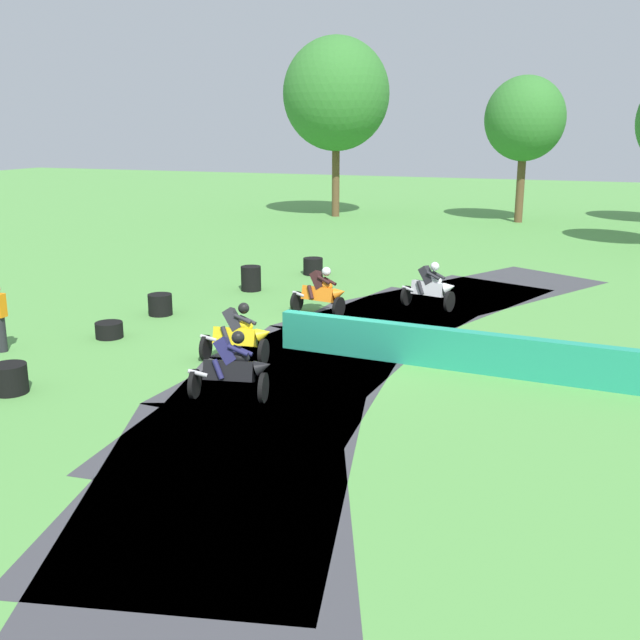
{
  "coord_description": "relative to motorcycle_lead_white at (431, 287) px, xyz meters",
  "views": [
    {
      "loc": [
        5.91,
        -16.09,
        5.29
      ],
      "look_at": [
        0.02,
        -0.45,
        0.9
      ],
      "focal_mm": 42.13,
      "sensor_mm": 36.0,
      "label": 1
    }
  ],
  "objects": [
    {
      "name": "ground_plane",
      "position": [
        -1.38,
        -5.16,
        -0.66
      ],
      "size": [
        120.0,
        120.0,
        0.0
      ],
      "primitive_type": "plane",
      "color": "#569947"
    },
    {
      "name": "track_asphalt",
      "position": [
        -0.55,
        -5.22,
        -0.66
      ],
      "size": [
        8.76,
        26.0,
        0.01
      ],
      "color": "#3D3D42",
      "rests_on": "ground"
    },
    {
      "name": "safety_barrier",
      "position": [
        4.5,
        -5.56,
        -0.21
      ],
      "size": [
        13.95,
        1.23,
        0.9
      ],
      "primitive_type": "cube",
      "rotation": [
        0.0,
        0.0,
        4.65
      ],
      "color": "#239375",
      "rests_on": "ground"
    },
    {
      "name": "motorcycle_lead_white",
      "position": [
        0.0,
        0.0,
        0.0
      ],
      "size": [
        1.71,
        1.01,
        1.42
      ],
      "color": "black",
      "rests_on": "ground"
    },
    {
      "name": "motorcycle_chase_orange",
      "position": [
        -2.77,
        -1.75,
        -0.02
      ],
      "size": [
        1.71,
        1.0,
        1.43
      ],
      "color": "black",
      "rests_on": "ground"
    },
    {
      "name": "motorcycle_trailing_yellow",
      "position": [
        -3.01,
        -6.5,
        -0.03
      ],
      "size": [
        1.68,
        0.93,
        1.42
      ],
      "color": "black",
      "rests_on": "ground"
    },
    {
      "name": "motorcycle_fourth_black",
      "position": [
        -2.02,
        -8.73,
        -0.03
      ],
      "size": [
        1.67,
        1.03,
        1.43
      ],
      "color": "black",
      "rests_on": "ground"
    },
    {
      "name": "tire_stack_near",
      "position": [
        -5.09,
        3.58,
        -0.36
      ],
      "size": [
        0.7,
        0.7,
        0.6
      ],
      "color": "black",
      "rests_on": "ground"
    },
    {
      "name": "tire_stack_mid_a",
      "position": [
        -6.01,
        0.37,
        -0.26
      ],
      "size": [
        0.65,
        0.65,
        0.8
      ],
      "color": "black",
      "rests_on": "ground"
    },
    {
      "name": "tire_stack_mid_b",
      "position": [
        -7.03,
        -3.46,
        -0.36
      ],
      "size": [
        0.68,
        0.68,
        0.6
      ],
      "color": "black",
      "rests_on": "ground"
    },
    {
      "name": "tire_stack_far",
      "position": [
        -6.97,
        -5.95,
        -0.46
      ],
      "size": [
        0.7,
        0.7,
        0.4
      ],
      "color": "black",
      "rests_on": "ground"
    },
    {
      "name": "tire_stack_extra_a",
      "position": [
        -6.38,
        -10.05,
        -0.36
      ],
      "size": [
        0.7,
        0.7,
        0.6
      ],
      "color": "black",
      "rests_on": "ground"
    },
    {
      "name": "tree_far_right",
      "position": [
        -10.18,
        20.41,
        6.22
      ],
      "size": [
        6.02,
        6.02,
        10.05
      ],
      "color": "brown",
      "rests_on": "ground"
    },
    {
      "name": "tree_mid_rise",
      "position": [
        0.17,
        21.4,
        4.84
      ],
      "size": [
        4.27,
        4.27,
        7.78
      ],
      "color": "brown",
      "rests_on": "ground"
    }
  ]
}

